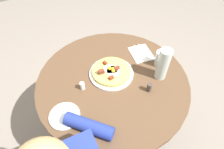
% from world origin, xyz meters
% --- Properties ---
extents(ground_plane, '(6.00, 6.00, 0.00)m').
position_xyz_m(ground_plane, '(0.00, 0.00, 0.00)').
color(ground_plane, gray).
extents(dining_table, '(0.95, 0.95, 0.75)m').
position_xyz_m(dining_table, '(0.00, 0.00, 0.57)').
color(dining_table, brown).
rests_on(dining_table, ground_plane).
extents(pizza_plate, '(0.28, 0.28, 0.01)m').
position_xyz_m(pizza_plate, '(0.01, 0.05, 0.75)').
color(pizza_plate, white).
rests_on(pizza_plate, dining_table).
extents(breakfast_pizza, '(0.24, 0.24, 0.05)m').
position_xyz_m(breakfast_pizza, '(0.01, 0.05, 0.77)').
color(breakfast_pizza, tan).
rests_on(breakfast_pizza, pizza_plate).
extents(bread_plate, '(0.17, 0.17, 0.01)m').
position_xyz_m(bread_plate, '(-0.34, -0.12, 0.75)').
color(bread_plate, silver).
rests_on(bread_plate, dining_table).
extents(napkin, '(0.16, 0.19, 0.00)m').
position_xyz_m(napkin, '(0.29, 0.13, 0.75)').
color(napkin, white).
rests_on(napkin, dining_table).
extents(fork, '(0.03, 0.18, 0.00)m').
position_xyz_m(fork, '(0.30, 0.13, 0.76)').
color(fork, silver).
rests_on(fork, napkin).
extents(knife, '(0.03, 0.18, 0.00)m').
position_xyz_m(knife, '(0.27, 0.13, 0.76)').
color(knife, silver).
rests_on(knife, napkin).
extents(water_glass, '(0.07, 0.07, 0.11)m').
position_xyz_m(water_glass, '(0.34, -0.01, 0.80)').
color(water_glass, silver).
rests_on(water_glass, dining_table).
extents(water_bottle, '(0.07, 0.07, 0.22)m').
position_xyz_m(water_bottle, '(0.28, -0.10, 0.86)').
color(water_bottle, silver).
rests_on(water_bottle, dining_table).
extents(salt_shaker, '(0.03, 0.03, 0.05)m').
position_xyz_m(salt_shaker, '(-0.19, 0.01, 0.77)').
color(salt_shaker, white).
rests_on(salt_shaker, dining_table).
extents(pepper_shaker, '(0.03, 0.03, 0.06)m').
position_xyz_m(pepper_shaker, '(0.16, -0.17, 0.78)').
color(pepper_shaker, '#3F3833').
rests_on(pepper_shaker, dining_table).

